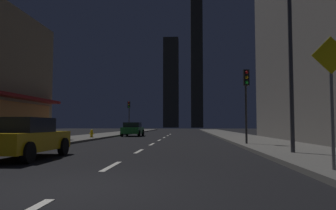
# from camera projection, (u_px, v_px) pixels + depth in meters

# --- Properties ---
(ground_plane) EXTENTS (78.00, 136.00, 0.10)m
(ground_plane) POSITION_uv_depth(u_px,v_px,m) (169.00, 135.00, 37.85)
(ground_plane) COLOR black
(sidewalk_right) EXTENTS (4.00, 76.00, 0.15)m
(sidewalk_right) POSITION_uv_depth(u_px,v_px,m) (229.00, 134.00, 37.43)
(sidewalk_right) COLOR #605E59
(sidewalk_right) RESTS_ON ground
(sidewalk_left) EXTENTS (4.00, 76.00, 0.15)m
(sidewalk_left) POSITION_uv_depth(u_px,v_px,m) (111.00, 134.00, 38.28)
(sidewalk_left) COLOR #605E59
(sidewalk_left) RESTS_ON ground
(lane_marking_center) EXTENTS (0.16, 38.60, 0.01)m
(lane_marking_center) POSITION_uv_depth(u_px,v_px,m) (156.00, 142.00, 22.11)
(lane_marking_center) COLOR silver
(lane_marking_center) RESTS_ON ground
(skyscraper_distant_tall) EXTENTS (6.63, 7.52, 39.65)m
(skyscraper_distant_tall) POSITION_uv_depth(u_px,v_px,m) (171.00, 83.00, 141.70)
(skyscraper_distant_tall) COLOR #353227
(skyscraper_distant_tall) RESTS_ON ground
(skyscraper_distant_mid) EXTENTS (5.06, 6.82, 68.48)m
(skyscraper_distant_mid) POSITION_uv_depth(u_px,v_px,m) (197.00, 49.00, 138.77)
(skyscraper_distant_mid) COLOR #2F2D23
(skyscraper_distant_mid) RESTS_ON ground
(car_parked_near) EXTENTS (1.98, 4.24, 1.45)m
(car_parked_near) POSITION_uv_depth(u_px,v_px,m) (23.00, 138.00, 11.24)
(car_parked_near) COLOR gold
(car_parked_near) RESTS_ON ground
(car_parked_far) EXTENTS (1.98, 4.24, 1.45)m
(car_parked_far) POSITION_uv_depth(u_px,v_px,m) (133.00, 129.00, 33.68)
(car_parked_far) COLOR #1E722D
(car_parked_far) RESTS_ON ground
(fire_hydrant_far_left) EXTENTS (0.42, 0.30, 0.65)m
(fire_hydrant_far_left) POSITION_uv_depth(u_px,v_px,m) (92.00, 134.00, 26.88)
(fire_hydrant_far_left) COLOR gold
(fire_hydrant_far_left) RESTS_ON sidewalk_left
(traffic_light_near_right) EXTENTS (0.32, 0.48, 4.20)m
(traffic_light_near_right) POSITION_uv_depth(u_px,v_px,m) (246.00, 89.00, 17.96)
(traffic_light_near_right) COLOR #2D2D2D
(traffic_light_near_right) RESTS_ON sidewalk_right
(traffic_light_far_left) EXTENTS (0.32, 0.48, 4.20)m
(traffic_light_far_left) POSITION_uv_depth(u_px,v_px,m) (129.00, 110.00, 41.90)
(traffic_light_far_left) COLOR #2D2D2D
(traffic_light_far_left) RESTS_ON sidewalk_left
(street_lamp_right) EXTENTS (1.96, 0.56, 6.58)m
(street_lamp_right) POSITION_uv_depth(u_px,v_px,m) (269.00, 26.00, 12.49)
(street_lamp_right) COLOR #38383D
(street_lamp_right) RESTS_ON sidewalk_right
(pedestrian_crossing_sign) EXTENTS (0.91, 0.08, 3.15)m
(pedestrian_crossing_sign) POSITION_uv_depth(u_px,v_px,m) (332.00, 90.00, 7.53)
(pedestrian_crossing_sign) COLOR slate
(pedestrian_crossing_sign) RESTS_ON sidewalk_right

